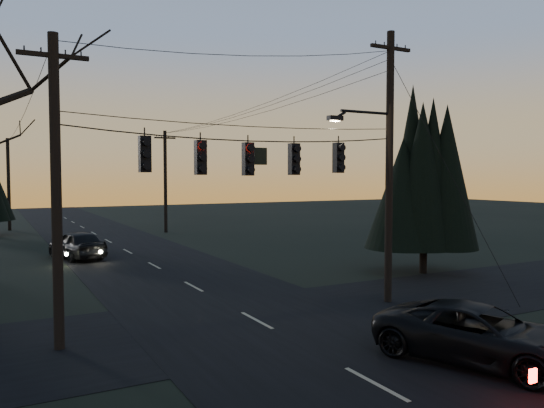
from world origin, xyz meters
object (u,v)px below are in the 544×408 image
suv_near (479,335)px  sedan_oncoming_a (77,245)px  utility_pole_left (60,349)px  evergreen_right (424,178)px  utility_pole_far_r (166,232)px  utility_pole_right (388,302)px  utility_pole_far_l (10,230)px

suv_near → sedan_oncoming_a: sedan_oncoming_a is taller
utility_pole_left → evergreen_right: size_ratio=1.06×
utility_pole_far_r → sedan_oncoming_a: 14.44m
utility_pole_right → utility_pole_far_l: (-11.50, 36.00, 0.00)m
utility_pole_left → utility_pole_far_l: bearing=90.0°
suv_near → sedan_oncoming_a: 23.52m
utility_pole_far_r → evergreen_right: size_ratio=1.06×
evergreen_right → utility_pole_right: bearing=-145.2°
utility_pole_far_l → suv_near: utility_pole_far_l is taller
utility_pole_left → utility_pole_far_r: (11.50, 28.00, 0.00)m
evergreen_right → utility_pole_far_l: bearing=117.8°
evergreen_right → suv_near: bearing=-128.0°
utility_pole_far_r → suv_near: 34.22m
utility_pole_far_r → evergreen_right: 25.25m
suv_near → utility_pole_right: bearing=47.4°
utility_pole_left → suv_near: utility_pole_left is taller
evergreen_right → sedan_oncoming_a: evergreen_right is taller
utility_pole_right → utility_pole_far_l: size_ratio=1.25×
utility_pole_far_r → utility_pole_far_l: size_ratio=1.06×
utility_pole_far_l → evergreen_right: size_ratio=0.99×
utility_pole_far_l → sedan_oncoming_a: (2.80, -19.50, 0.81)m
utility_pole_left → utility_pole_far_r: 30.27m
utility_pole_right → utility_pole_far_r: (0.00, 28.00, 0.00)m
utility_pole_right → utility_pole_left: 11.50m
utility_pole_far_l → sedan_oncoming_a: utility_pole_far_l is taller
utility_pole_right → evergreen_right: 8.09m
sedan_oncoming_a → utility_pole_right: bearing=103.8°
utility_pole_left → utility_pole_far_l: size_ratio=1.06×
suv_near → utility_pole_far_l: bearing=80.2°
suv_near → evergreen_right: bearing=29.9°
utility_pole_far_r → evergreen_right: bearing=-77.3°
utility_pole_far_r → evergreen_right: (5.45, -24.22, 4.62)m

